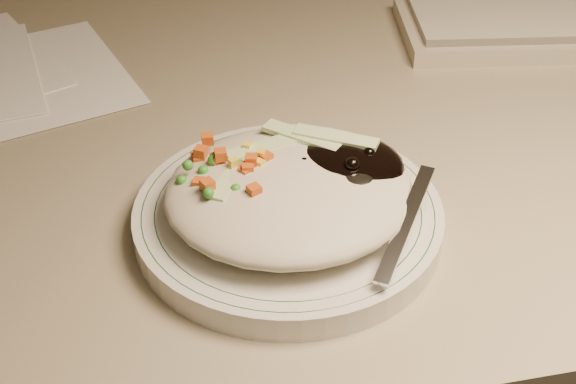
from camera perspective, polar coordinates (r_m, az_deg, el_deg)
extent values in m
cube|color=gray|center=(0.80, 2.54, 4.54)|extent=(1.40, 0.70, 0.04)
cylinder|color=silver|center=(0.63, 0.00, -1.87)|extent=(0.24, 0.24, 0.02)
torus|color=#144723|center=(0.63, 0.00, -1.16)|extent=(0.23, 0.23, 0.00)
torus|color=#144723|center=(0.63, 0.00, -1.16)|extent=(0.21, 0.21, 0.00)
ellipsoid|color=#ADA58C|center=(0.61, 0.10, 0.04)|extent=(0.19, 0.18, 0.04)
ellipsoid|color=black|center=(0.63, 3.83, 1.70)|extent=(0.10, 0.09, 0.03)
ellipsoid|color=orange|center=(0.62, -4.36, 0.76)|extent=(0.08, 0.08, 0.02)
sphere|color=black|center=(0.62, 1.14, 1.98)|extent=(0.01, 0.01, 0.01)
sphere|color=black|center=(0.63, 3.59, 2.60)|extent=(0.01, 0.01, 0.01)
sphere|color=black|center=(0.63, 5.79, 2.76)|extent=(0.01, 0.01, 0.01)
sphere|color=black|center=(0.64, 4.84, 2.92)|extent=(0.01, 0.01, 0.01)
sphere|color=black|center=(0.61, 4.58, 1.95)|extent=(0.01, 0.01, 0.01)
sphere|color=black|center=(0.62, 3.53, 2.21)|extent=(0.01, 0.01, 0.01)
sphere|color=black|center=(0.64, 4.26, 2.87)|extent=(0.01, 0.01, 0.01)
cube|color=#C34C15|center=(0.61, -4.82, 2.66)|extent=(0.01, 0.01, 0.01)
cube|color=#C34C15|center=(0.60, -3.04, 0.85)|extent=(0.01, 0.01, 0.01)
cube|color=#C34C15|center=(0.63, -6.21, 2.85)|extent=(0.01, 0.01, 0.01)
cube|color=#C34C15|center=(0.61, -2.64, 2.27)|extent=(0.01, 0.01, 0.01)
cube|color=#C34C15|center=(0.60, -2.88, 1.66)|extent=(0.01, 0.01, 0.01)
cube|color=#C34C15|center=(0.64, -6.40, 2.45)|extent=(0.01, 0.01, 0.01)
cube|color=#C34C15|center=(0.62, -5.05, 2.38)|extent=(0.01, 0.01, 0.01)
cube|color=#C34C15|center=(0.61, -3.02, 1.38)|extent=(0.01, 0.01, 0.01)
cube|color=#C34C15|center=(0.62, -1.60, 2.44)|extent=(0.01, 0.01, 0.01)
cube|color=#C34C15|center=(0.63, -5.75, 3.77)|extent=(0.01, 0.01, 0.01)
cube|color=#C34C15|center=(0.59, -5.75, 0.50)|extent=(0.01, 0.01, 0.01)
cube|color=#C34C15|center=(0.58, -2.42, 0.10)|extent=(0.01, 0.01, 0.01)
cube|color=#C34C15|center=(0.60, -6.32, 0.57)|extent=(0.01, 0.01, 0.01)
cube|color=#C34C15|center=(0.63, -6.28, 2.24)|extent=(0.01, 0.01, 0.01)
sphere|color=#388C28|center=(0.61, -3.04, 1.78)|extent=(0.01, 0.01, 0.01)
sphere|color=#388C28|center=(0.58, -5.67, -0.07)|extent=(0.01, 0.01, 0.01)
sphere|color=#388C28|center=(0.61, -6.05, 1.53)|extent=(0.01, 0.01, 0.01)
sphere|color=#388C28|center=(0.61, -7.14, 1.90)|extent=(0.01, 0.01, 0.01)
sphere|color=#388C28|center=(0.62, -3.39, 1.99)|extent=(0.01, 0.01, 0.01)
sphere|color=#388C28|center=(0.60, -2.28, 0.06)|extent=(0.01, 0.01, 0.01)
sphere|color=#388C28|center=(0.61, -4.37, 1.14)|extent=(0.01, 0.01, 0.01)
sphere|color=#388C28|center=(0.60, -4.76, -0.04)|extent=(0.01, 0.01, 0.01)
sphere|color=#388C28|center=(0.61, -7.57, 0.82)|extent=(0.01, 0.01, 0.01)
sphere|color=#388C28|center=(0.62, -5.17, 2.49)|extent=(0.01, 0.01, 0.01)
sphere|color=#388C28|center=(0.62, -5.36, 2.29)|extent=(0.01, 0.01, 0.01)
sphere|color=#388C28|center=(0.60, -5.81, 0.59)|extent=(0.01, 0.01, 0.01)
sphere|color=#388C28|center=(0.59, -3.73, 0.20)|extent=(0.01, 0.01, 0.01)
sphere|color=#388C28|center=(0.64, -1.53, 2.98)|extent=(0.01, 0.01, 0.01)
cube|color=yellow|center=(0.62, -3.51, 1.98)|extent=(0.01, 0.01, 0.01)
cube|color=yellow|center=(0.61, -2.03, 2.00)|extent=(0.01, 0.01, 0.01)
cube|color=yellow|center=(0.62, -4.54, 2.00)|extent=(0.01, 0.01, 0.01)
cube|color=yellow|center=(0.61, -3.90, 2.09)|extent=(0.01, 0.01, 0.01)
cube|color=yellow|center=(0.61, -4.33, 1.03)|extent=(0.01, 0.01, 0.01)
cube|color=yellow|center=(0.62, -1.93, 2.70)|extent=(0.01, 0.01, 0.01)
cube|color=yellow|center=(0.63, -2.90, 3.22)|extent=(0.01, 0.01, 0.01)
cube|color=yellow|center=(0.61, -3.44, 1.07)|extent=(0.01, 0.01, 0.01)
cube|color=#B2D18C|center=(0.63, -1.54, 3.28)|extent=(0.07, 0.03, 0.00)
cube|color=#B2D18C|center=(0.64, 1.03, 3.98)|extent=(0.06, 0.06, 0.00)
cube|color=#B2D18C|center=(0.61, -3.81, 1.25)|extent=(0.05, 0.06, 0.00)
cube|color=#B2D18C|center=(0.64, 3.43, 3.89)|extent=(0.07, 0.05, 0.00)
ellipsoid|color=silver|center=(0.61, 4.66, 1.17)|extent=(0.06, 0.06, 0.01)
cube|color=silver|center=(0.59, 8.37, -2.17)|extent=(0.07, 0.10, 0.03)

